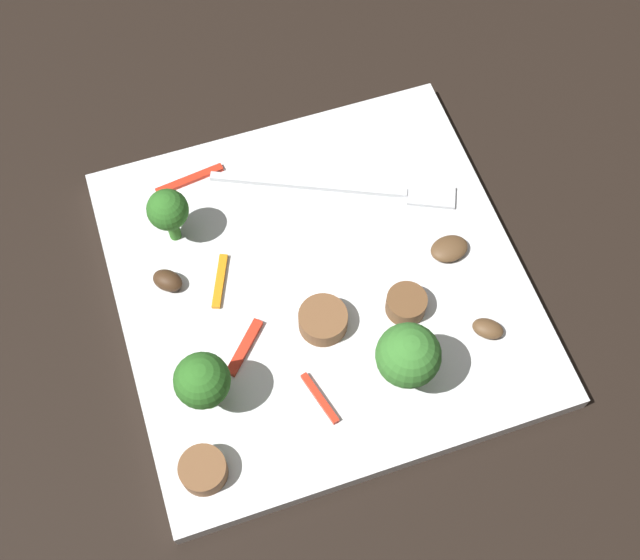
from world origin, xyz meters
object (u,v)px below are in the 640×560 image
pepper_strip_0 (320,398)px  pepper_strip_2 (220,281)px  mushroom_2 (449,249)px  sausage_slice_1 (406,304)px  pepper_strip_3 (190,180)px  sausage_slice_2 (203,470)px  mushroom_0 (168,281)px  mushroom_1 (488,329)px  broccoli_floret_1 (408,356)px  plate (320,285)px  broccoli_floret_0 (202,382)px  pepper_strip_1 (245,347)px  broccoli_floret_2 (168,211)px  fork (351,189)px  sausage_slice_0 (323,320)px

pepper_strip_0 → pepper_strip_2: same height
mushroom_2 → pepper_strip_0: bearing=-148.3°
sausage_slice_1 → pepper_strip_0: 0.09m
pepper_strip_3 → sausage_slice_2: bearing=-101.9°
mushroom_0 → mushroom_2: size_ratio=0.79×
pepper_strip_0 → pepper_strip_2: (-0.04, 0.10, -0.00)m
sausage_slice_1 → mushroom_1: bearing=-35.9°
broccoli_floret_1 → mushroom_2: broccoli_floret_1 is taller
pepper_strip_3 → pepper_strip_2: bearing=-90.6°
plate → broccoli_floret_0: (-0.09, -0.06, 0.04)m
broccoli_floret_0 → pepper_strip_1: 0.05m
mushroom_0 → pepper_strip_1: bearing=-59.6°
mushroom_2 → pepper_strip_0: (-0.12, -0.07, -0.00)m
broccoli_floret_2 → sausage_slice_1: broccoli_floret_2 is taller
mushroom_2 → pepper_strip_3: size_ratio=0.53×
sausage_slice_2 → fork: bearing=47.2°
broccoli_floret_2 → pepper_strip_2: (0.02, -0.05, -0.03)m
broccoli_floret_2 → mushroom_0: size_ratio=2.30×
fork → sausage_slice_1: size_ratio=6.15×
sausage_slice_1 → mushroom_0: size_ratio=1.28×
pepper_strip_2 → pepper_strip_0: bearing=-69.2°
sausage_slice_1 → mushroom_2: 0.05m
fork → pepper_strip_3: (-0.11, 0.05, -0.00)m
pepper_strip_2 → fork: bearing=21.0°
sausage_slice_0 → pepper_strip_0: size_ratio=0.86×
sausage_slice_2 → mushroom_1: 0.21m
mushroom_2 → sausage_slice_0: bearing=-166.1°
sausage_slice_2 → pepper_strip_3: (0.04, 0.21, -0.01)m
mushroom_0 → mushroom_1: 0.22m
fork → broccoli_floret_1: bearing=-72.0°
broccoli_floret_2 → pepper_strip_3: 0.06m
broccoli_floret_2 → fork: bearing=-1.4°
fork → sausage_slice_2: size_ratio=5.74×
sausage_slice_0 → mushroom_2: (0.10, 0.03, -0.00)m
plate → broccoli_floret_1: (0.03, -0.09, 0.05)m
fork → broccoli_floret_1: 0.15m
broccoli_floret_2 → mushroom_2: broccoli_floret_2 is taller
broccoli_floret_1 → pepper_strip_1: broccoli_floret_1 is taller
mushroom_1 → sausage_slice_2: bearing=-171.0°
broccoli_floret_0 → broccoli_floret_1: bearing=-11.6°
sausage_slice_1 → mushroom_0: 0.16m
broccoli_floret_0 → sausage_slice_0: bearing=17.6°
broccoli_floret_1 → sausage_slice_2: broccoli_floret_1 is taller
mushroom_2 → pepper_strip_0: size_ratio=0.71×
sausage_slice_0 → mushroom_0: sausage_slice_0 is taller
pepper_strip_1 → pepper_strip_3: bearing=90.7°
broccoli_floret_1 → pepper_strip_1: size_ratio=1.46×
broccoli_floret_0 → mushroom_1: bearing=-3.7°
broccoli_floret_0 → pepper_strip_1: broccoli_floret_0 is taller
mushroom_2 → broccoli_floret_0: bearing=-164.4°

